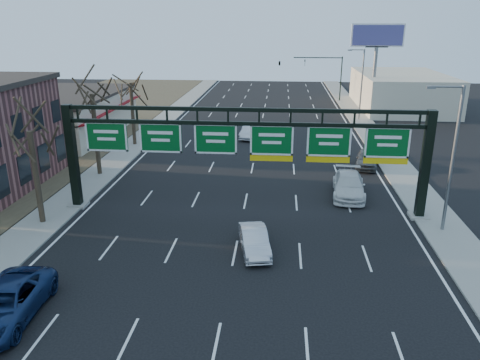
# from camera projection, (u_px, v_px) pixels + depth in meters

# --- Properties ---
(ground) EXTENTS (160.00, 160.00, 0.00)m
(ground) POSITION_uv_depth(u_px,v_px,m) (231.00, 271.00, 24.54)
(ground) COLOR black
(ground) RESTS_ON ground
(sidewalk_left) EXTENTS (3.00, 120.00, 0.12)m
(sidewalk_left) POSITION_uv_depth(u_px,v_px,m) (119.00, 158.00, 44.41)
(sidewalk_left) COLOR gray
(sidewalk_left) RESTS_ON ground
(sidewalk_right) EXTENTS (3.00, 120.00, 0.12)m
(sidewalk_right) POSITION_uv_depth(u_px,v_px,m) (395.00, 164.00, 42.32)
(sidewalk_right) COLOR gray
(sidewalk_right) RESTS_ON ground
(lane_markings) EXTENTS (21.60, 120.00, 0.01)m
(lane_markings) POSITION_uv_depth(u_px,v_px,m) (254.00, 161.00, 43.38)
(lane_markings) COLOR white
(lane_markings) RESTS_ON ground
(sign_gantry) EXTENTS (24.60, 1.20, 7.20)m
(sign_gantry) POSITION_uv_depth(u_px,v_px,m) (246.00, 146.00, 30.56)
(sign_gantry) COLOR black
(sign_gantry) RESTS_ON ground
(cream_strip) EXTENTS (10.90, 18.40, 4.70)m
(cream_strip) POSITION_uv_depth(u_px,v_px,m) (69.00, 114.00, 52.85)
(cream_strip) COLOR beige
(cream_strip) RESTS_ON ground
(building_right_distant) EXTENTS (12.00, 20.00, 5.00)m
(building_right_distant) POSITION_uv_depth(u_px,v_px,m) (400.00, 91.00, 69.20)
(building_right_distant) COLOR beige
(building_right_distant) RESTS_ON ground
(tree_gantry) EXTENTS (3.60, 3.60, 8.48)m
(tree_gantry) POSITION_uv_depth(u_px,v_px,m) (27.00, 114.00, 27.99)
(tree_gantry) COLOR #31291B
(tree_gantry) RESTS_ON sidewalk_left
(tree_mid) EXTENTS (3.60, 3.60, 9.24)m
(tree_mid) POSITION_uv_depth(u_px,v_px,m) (90.00, 81.00, 37.17)
(tree_mid) COLOR #31291B
(tree_mid) RESTS_ON sidewalk_left
(tree_far) EXTENTS (3.60, 3.60, 8.86)m
(tree_far) POSITION_uv_depth(u_px,v_px,m) (130.00, 72.00, 46.71)
(tree_far) COLOR #31291B
(tree_far) RESTS_ON sidewalk_left
(streetlight_near) EXTENTS (2.15, 0.22, 9.00)m
(streetlight_near) POSITION_uv_depth(u_px,v_px,m) (452.00, 152.00, 27.52)
(streetlight_near) COLOR slate
(streetlight_near) RESTS_ON sidewalk_right
(streetlight_far) EXTENTS (2.15, 0.22, 9.00)m
(streetlight_far) POSITION_uv_depth(u_px,v_px,m) (361.00, 81.00, 59.55)
(streetlight_far) COLOR slate
(streetlight_far) RESTS_ON sidewalk_right
(billboard_right) EXTENTS (7.00, 0.50, 12.00)m
(billboard_right) POSITION_uv_depth(u_px,v_px,m) (377.00, 46.00, 62.75)
(billboard_right) COLOR slate
(billboard_right) RESTS_ON ground
(traffic_signal_mast) EXTENTS (10.16, 0.54, 7.00)m
(traffic_signal_mast) POSITION_uv_depth(u_px,v_px,m) (303.00, 66.00, 74.11)
(traffic_signal_mast) COLOR black
(traffic_signal_mast) RESTS_ON ground
(car_blue_suv) EXTENTS (2.91, 5.83, 1.59)m
(car_blue_suv) POSITION_uv_depth(u_px,v_px,m) (5.00, 304.00, 20.31)
(car_blue_suv) COLOR navy
(car_blue_suv) RESTS_ON ground
(car_silver_sedan) EXTENTS (2.18, 4.29, 1.35)m
(car_silver_sedan) POSITION_uv_depth(u_px,v_px,m) (254.00, 241.00, 26.36)
(car_silver_sedan) COLOR silver
(car_silver_sedan) RESTS_ON ground
(car_white_wagon) EXTENTS (2.78, 5.79, 1.63)m
(car_white_wagon) POSITION_uv_depth(u_px,v_px,m) (349.00, 185.00, 34.77)
(car_white_wagon) COLOR silver
(car_white_wagon) RESTS_ON ground
(car_grey_far) EXTENTS (2.71, 4.81, 1.54)m
(car_grey_far) POSITION_uv_depth(u_px,v_px,m) (367.00, 159.00, 41.57)
(car_grey_far) COLOR #474A4C
(car_grey_far) RESTS_ON ground
(car_silver_distant) EXTENTS (2.24, 4.69, 1.48)m
(car_silver_distant) POSITION_uv_depth(u_px,v_px,m) (250.00, 131.00, 51.85)
(car_silver_distant) COLOR silver
(car_silver_distant) RESTS_ON ground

